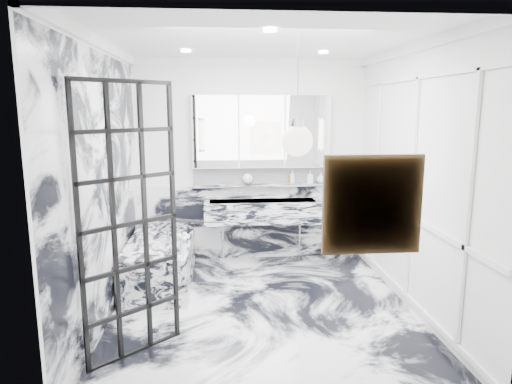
{
  "coord_description": "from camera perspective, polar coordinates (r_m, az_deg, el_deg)",
  "views": [
    {
      "loc": [
        -0.45,
        -4.58,
        2.14
      ],
      "look_at": [
        -0.03,
        0.5,
        1.2
      ],
      "focal_mm": 32.0,
      "sensor_mm": 36.0,
      "label": 1
    }
  ],
  "objects": [
    {
      "name": "floor",
      "position": [
        5.07,
        0.79,
        -14.48
      ],
      "size": [
        3.6,
        3.6,
        0.0
      ],
      "primitive_type": "plane",
      "color": "silver",
      "rests_on": "ground"
    },
    {
      "name": "ceiling",
      "position": [
        4.65,
        0.89,
        18.63
      ],
      "size": [
        3.6,
        3.6,
        0.0
      ],
      "primitive_type": "plane",
      "rotation": [
        3.14,
        0.0,
        0.0
      ],
      "color": "white",
      "rests_on": "wall_back"
    },
    {
      "name": "wall_back",
      "position": [
        6.44,
        -0.72,
        3.88
      ],
      "size": [
        3.6,
        0.0,
        3.6
      ],
      "primitive_type": "plane",
      "rotation": [
        1.57,
        0.0,
        0.0
      ],
      "color": "white",
      "rests_on": "floor"
    },
    {
      "name": "wall_front",
      "position": [
        2.91,
        4.28,
        -4.31
      ],
      "size": [
        3.6,
        0.0,
        3.6
      ],
      "primitive_type": "plane",
      "rotation": [
        -1.57,
        0.0,
        0.0
      ],
      "color": "white",
      "rests_on": "floor"
    },
    {
      "name": "wall_left",
      "position": [
        4.78,
        -18.63,
        1.01
      ],
      "size": [
        0.0,
        3.6,
        3.6
      ],
      "primitive_type": "plane",
      "rotation": [
        1.57,
        0.0,
        1.57
      ],
      "color": "white",
      "rests_on": "floor"
    },
    {
      "name": "wall_right",
      "position": [
        5.07,
        19.15,
        1.49
      ],
      "size": [
        0.0,
        3.6,
        3.6
      ],
      "primitive_type": "plane",
      "rotation": [
        1.57,
        0.0,
        -1.57
      ],
      "color": "white",
      "rests_on": "floor"
    },
    {
      "name": "marble_clad_back",
      "position": [
        6.57,
        -0.69,
        -3.75
      ],
      "size": [
        3.18,
        0.05,
        1.05
      ],
      "primitive_type": "cube",
      "color": "silver",
      "rests_on": "floor"
    },
    {
      "name": "marble_clad_left",
      "position": [
        4.79,
        -18.41,
        0.3
      ],
      "size": [
        0.02,
        3.56,
        2.68
      ],
      "primitive_type": "cube",
      "color": "silver",
      "rests_on": "floor"
    },
    {
      "name": "panel_molding",
      "position": [
        5.08,
        18.88,
        0.38
      ],
      "size": [
        0.03,
        3.4,
        2.3
      ],
      "primitive_type": "cube",
      "color": "white",
      "rests_on": "floor"
    },
    {
      "name": "soap_bottle_a",
      "position": [
        6.44,
        4.55,
        1.91
      ],
      "size": [
        0.1,
        0.1,
        0.19
      ],
      "primitive_type": "imported",
      "rotation": [
        0.0,
        0.0,
        -0.44
      ],
      "color": "#8C5919",
      "rests_on": "ledge"
    },
    {
      "name": "soap_bottle_b",
      "position": [
        6.49,
        6.77,
        1.88
      ],
      "size": [
        0.08,
        0.08,
        0.18
      ],
      "primitive_type": "imported",
      "rotation": [
        0.0,
        0.0,
        -0.04
      ],
      "color": "#4C4C51",
      "rests_on": "ledge"
    },
    {
      "name": "soap_bottle_c",
      "position": [
        6.53,
        8.09,
        1.75
      ],
      "size": [
        0.13,
        0.13,
        0.14
      ],
      "primitive_type": "imported",
      "rotation": [
        0.0,
        0.0,
        0.19
      ],
      "color": "silver",
      "rests_on": "ledge"
    },
    {
      "name": "face_pot",
      "position": [
        6.38,
        -1.07,
        1.68
      ],
      "size": [
        0.15,
        0.15,
        0.15
      ],
      "primitive_type": "sphere",
      "color": "white",
      "rests_on": "ledge"
    },
    {
      "name": "amber_bottle",
      "position": [
        6.45,
        4.24,
        1.52
      ],
      "size": [
        0.04,
        0.04,
        0.1
      ],
      "primitive_type": "cylinder",
      "color": "#8C5919",
      "rests_on": "ledge"
    },
    {
      "name": "flower_vase",
      "position": [
        5.13,
        -9.08,
        -7.03
      ],
      "size": [
        0.08,
        0.08,
        0.12
      ],
      "primitive_type": "cylinder",
      "color": "silver",
      "rests_on": "bathtub"
    },
    {
      "name": "crittall_door",
      "position": [
        4.0,
        -15.5,
        -3.86
      ],
      "size": [
        0.7,
        0.6,
        2.35
      ],
      "primitive_type": null,
      "rotation": [
        0.0,
        0.0,
        0.7
      ],
      "color": "black",
      "rests_on": "floor"
    },
    {
      "name": "artwork",
      "position": [
        3.05,
        14.34,
        -1.54
      ],
      "size": [
        0.55,
        0.05,
        0.55
      ],
      "primitive_type": "cube",
      "color": "#CA6B14",
      "rests_on": "wall_front"
    },
    {
      "name": "pendant_light",
      "position": [
        3.57,
        5.15,
        6.39
      ],
      "size": [
        0.24,
        0.24,
        0.24
      ],
      "primitive_type": "sphere",
      "color": "white",
      "rests_on": "ceiling"
    },
    {
      "name": "trough_sink",
      "position": [
        6.32,
        0.81,
        -2.41
      ],
      "size": [
        1.6,
        0.45,
        0.3
      ],
      "primitive_type": "cube",
      "color": "silver",
      "rests_on": "wall_back"
    },
    {
      "name": "ledge",
      "position": [
        6.42,
        0.67,
        0.88
      ],
      "size": [
        1.9,
        0.14,
        0.04
      ],
      "primitive_type": "cube",
      "color": "silver",
      "rests_on": "wall_back"
    },
    {
      "name": "subway_tile",
      "position": [
        6.46,
        0.63,
        2.15
      ],
      "size": [
        1.9,
        0.03,
        0.23
      ],
      "primitive_type": "cube",
      "color": "white",
      "rests_on": "wall_back"
    },
    {
      "name": "mirror_cabinet",
      "position": [
        6.34,
        0.68,
        7.58
      ],
      "size": [
        1.9,
        0.16,
        1.0
      ],
      "primitive_type": "cube",
      "color": "white",
      "rests_on": "wall_back"
    },
    {
      "name": "sconce_left",
      "position": [
        6.22,
        -6.83,
        7.09
      ],
      "size": [
        0.07,
        0.07,
        0.4
      ],
      "primitive_type": "cylinder",
      "color": "white",
      "rests_on": "mirror_cabinet"
    },
    {
      "name": "sconce_right",
      "position": [
        6.38,
        8.18,
        7.14
      ],
      "size": [
        0.07,
        0.07,
        0.4
      ],
      "primitive_type": "cylinder",
      "color": "white",
      "rests_on": "mirror_cabinet"
    },
    {
      "name": "bathtub",
      "position": [
        5.83,
        -11.78,
        -8.42
      ],
      "size": [
        0.75,
        1.65,
        0.55
      ],
      "primitive_type": "cube",
      "color": "silver",
      "rests_on": "floor"
    }
  ]
}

